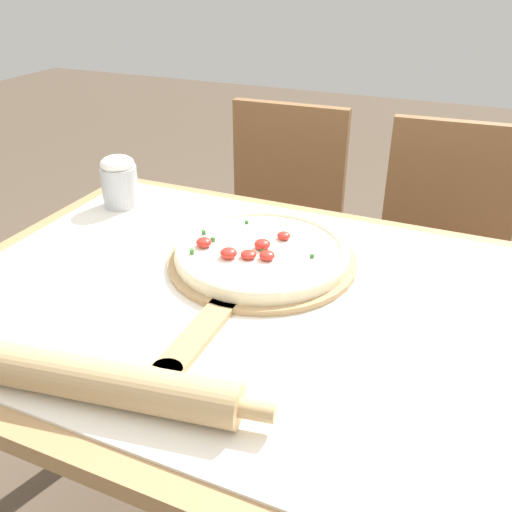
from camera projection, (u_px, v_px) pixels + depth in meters
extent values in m
cube|color=#A87F51|center=(257.00, 306.00, 0.95)|extent=(1.15, 0.82, 0.03)
cylinder|color=#A87F51|center=(143.00, 310.00, 1.60)|extent=(0.06, 0.06, 0.72)
cube|color=white|center=(257.00, 298.00, 0.94)|extent=(1.07, 0.74, 0.00)
cylinder|color=tan|center=(262.00, 260.00, 1.04)|extent=(0.36, 0.36, 0.01)
cube|color=tan|center=(199.00, 334.00, 0.84)|extent=(0.04, 0.20, 0.01)
cylinder|color=tan|center=(166.00, 373.00, 0.76)|extent=(0.05, 0.05, 0.01)
cylinder|color=beige|center=(262.00, 254.00, 1.03)|extent=(0.33, 0.33, 0.02)
torus|color=beige|center=(262.00, 250.00, 1.03)|extent=(0.33, 0.33, 0.02)
cylinder|color=white|center=(262.00, 249.00, 1.03)|extent=(0.29, 0.29, 0.00)
ellipsoid|color=red|center=(267.00, 255.00, 0.99)|extent=(0.03, 0.03, 0.02)
ellipsoid|color=red|center=(229.00, 253.00, 0.99)|extent=(0.03, 0.03, 0.02)
ellipsoid|color=red|center=(262.00, 244.00, 1.02)|extent=(0.03, 0.03, 0.02)
ellipsoid|color=red|center=(248.00, 254.00, 0.99)|extent=(0.03, 0.03, 0.01)
ellipsoid|color=red|center=(204.00, 242.00, 1.03)|extent=(0.03, 0.03, 0.02)
ellipsoid|color=red|center=(284.00, 236.00, 1.06)|extent=(0.03, 0.03, 0.01)
cube|color=#387533|center=(247.00, 222.00, 1.12)|extent=(0.01, 0.01, 0.01)
cube|color=#387533|center=(312.00, 256.00, 0.99)|extent=(0.01, 0.01, 0.01)
cube|color=#387533|center=(213.00, 240.00, 1.05)|extent=(0.01, 0.01, 0.01)
cube|color=#387533|center=(192.00, 252.00, 1.01)|extent=(0.01, 0.01, 0.01)
cube|color=#387533|center=(204.00, 232.00, 1.08)|extent=(0.01, 0.01, 0.01)
cube|color=#387533|center=(263.00, 250.00, 1.01)|extent=(0.01, 0.00, 0.01)
cylinder|color=tan|center=(101.00, 381.00, 0.71)|extent=(0.38, 0.12, 0.06)
cylinder|color=tan|center=(257.00, 410.00, 0.66)|extent=(0.05, 0.03, 0.03)
cube|color=brown|center=(269.00, 256.00, 1.76)|extent=(0.41, 0.41, 0.02)
cube|color=brown|center=(288.00, 171.00, 1.79)|extent=(0.38, 0.05, 0.44)
cylinder|color=brown|center=(206.00, 327.00, 1.78)|extent=(0.04, 0.04, 0.41)
cylinder|color=brown|center=(298.00, 350.00, 1.68)|extent=(0.04, 0.04, 0.41)
cylinder|color=brown|center=(243.00, 280.00, 2.04)|extent=(0.04, 0.04, 0.41)
cylinder|color=brown|center=(325.00, 297.00, 1.94)|extent=(0.04, 0.04, 0.41)
cube|color=brown|center=(434.00, 291.00, 1.58)|extent=(0.42, 0.42, 0.02)
cube|color=brown|center=(451.00, 194.00, 1.61)|extent=(0.38, 0.06, 0.44)
cylinder|color=brown|center=(362.00, 370.00, 1.60)|extent=(0.04, 0.04, 0.41)
cylinder|color=brown|center=(477.00, 396.00, 1.50)|extent=(0.04, 0.04, 0.41)
cylinder|color=brown|center=(379.00, 311.00, 1.86)|extent=(0.04, 0.04, 0.41)
cylinder|color=brown|center=(478.00, 331.00, 1.76)|extent=(0.04, 0.04, 0.41)
cylinder|color=#B2B7BC|center=(120.00, 186.00, 1.26)|extent=(0.08, 0.08, 0.09)
ellipsoid|color=white|center=(117.00, 164.00, 1.24)|extent=(0.08, 0.08, 0.04)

